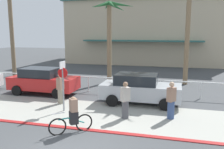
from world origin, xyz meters
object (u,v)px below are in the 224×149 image
Objects in this scene: pedestrian_2 at (60,90)px; car_red_1 at (43,81)px; pedestrian_0 at (125,102)px; car_silver_2 at (140,89)px; palm_tree_1 at (110,23)px; pedestrian_1 at (171,102)px; stop_sign_bike_lane at (63,79)px; cyclist_teal_0 at (73,116)px.

car_red_1 is at bearing 139.91° from pedestrian_2.
car_silver_2 is at bearing 83.59° from pedestrian_0.
car_red_1 is (-3.30, -4.53, -3.83)m from palm_tree_1.
pedestrian_0 is 2.11m from pedestrian_1.
car_silver_2 is (3.53, 2.29, -0.81)m from stop_sign_bike_lane.
cyclist_teal_0 is at bearing -56.96° from pedestrian_2.
car_red_1 is 2.81m from pedestrian_2.
pedestrian_2 is at bearing 160.56° from pedestrian_0.
cyclist_teal_0 is 0.86× the size of pedestrian_0.
pedestrian_1 is at bearing 13.07° from pedestrian_0.
pedestrian_2 is at bearing -100.25° from palm_tree_1.
palm_tree_1 is 7.52m from pedestrian_2.
stop_sign_bike_lane is 5.37m from pedestrian_1.
car_red_1 is at bearing 134.32° from stop_sign_bike_lane.
car_red_1 is at bearing 152.33° from pedestrian_0.
stop_sign_bike_lane reaches higher than car_red_1.
car_silver_2 is 2.50× the size of pedestrian_1.
palm_tree_1 is 6.78m from car_red_1.
cyclist_teal_0 is at bearing -50.20° from car_red_1.
car_silver_2 is at bearing 32.95° from stop_sign_bike_lane.
car_red_1 is at bearing -126.07° from palm_tree_1.
palm_tree_1 is 7.18m from car_silver_2.
pedestrian_0 is (-0.29, -2.54, -0.06)m from car_silver_2.
stop_sign_bike_lane is 1.71× the size of cyclist_teal_0.
car_red_1 is 6.93m from cyclist_teal_0.
palm_tree_1 is at bearing 53.93° from car_red_1.
palm_tree_1 is 3.62× the size of pedestrian_0.
palm_tree_1 is 10.69m from cyclist_teal_0.
car_silver_2 is 2.93× the size of cyclist_teal_0.
pedestrian_2 is (-2.28, 3.51, 0.13)m from cyclist_teal_0.
pedestrian_2 is (-3.99, 1.41, 0.01)m from pedestrian_0.
palm_tree_1 reaches higher than cyclist_teal_0.
palm_tree_1 is at bearing 86.94° from stop_sign_bike_lane.
stop_sign_bike_lane is 4.22m from car_red_1.
palm_tree_1 is 1.44× the size of car_silver_2.
pedestrian_2 is (-4.28, -1.13, -0.05)m from car_silver_2.
pedestrian_1 is (4.90, -7.27, -3.88)m from palm_tree_1.
stop_sign_bike_lane reaches higher than pedestrian_1.
cyclist_teal_0 is (1.54, -2.36, -0.98)m from stop_sign_bike_lane.
pedestrian_0 is (3.25, -0.25, -0.87)m from stop_sign_bike_lane.
stop_sign_bike_lane is at bearing -177.60° from pedestrian_1.
pedestrian_1 is at bearing -56.02° from palm_tree_1.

